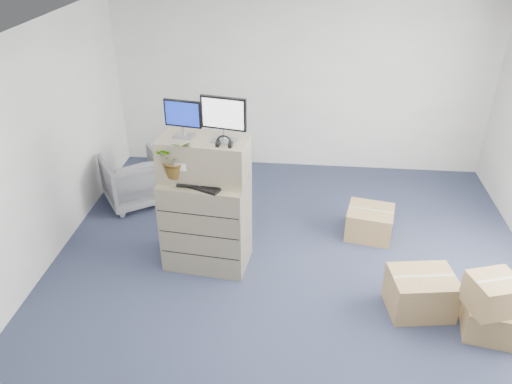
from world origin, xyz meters
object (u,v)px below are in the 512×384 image
at_px(keyboard, 200,184).
at_px(water_bottle, 212,168).
at_px(monitor_right, 224,117).
at_px(potted_plant, 176,162).
at_px(monitor_left, 183,116).
at_px(office_chair, 133,177).
at_px(filing_cabinet_lower, 206,223).

height_order(keyboard, water_bottle, water_bottle).
relative_size(monitor_right, water_bottle, 1.58).
distance_m(monitor_right, potted_plant, 0.76).
xyz_separation_m(monitor_left, monitor_right, (0.47, -0.08, 0.05)).
height_order(monitor_right, potted_plant, monitor_right).
height_order(monitor_left, water_bottle, monitor_left).
bearing_deg(potted_plant, monitor_right, 9.25).
xyz_separation_m(monitor_left, office_chair, (-1.15, 1.24, -1.48)).
bearing_deg(water_bottle, keyboard, -132.30).
xyz_separation_m(monitor_right, potted_plant, (-0.54, -0.09, -0.53)).
distance_m(keyboard, office_chair, 2.12).
distance_m(keyboard, water_bottle, 0.23).
relative_size(keyboard, office_chair, 0.68).
xyz_separation_m(monitor_left, potted_plant, (-0.07, -0.17, -0.48)).
bearing_deg(monitor_left, office_chair, 142.60).
relative_size(potted_plant, office_chair, 0.68).
relative_size(monitor_left, water_bottle, 1.33).
height_order(potted_plant, office_chair, potted_plant).
relative_size(monitor_right, office_chair, 0.61).
height_order(filing_cabinet_lower, office_chair, filing_cabinet_lower).
relative_size(monitor_right, keyboard, 0.90).
relative_size(filing_cabinet_lower, water_bottle, 3.61).
relative_size(monitor_left, monitor_right, 0.84).
height_order(filing_cabinet_lower, monitor_left, monitor_left).
bearing_deg(keyboard, monitor_right, 49.54).
bearing_deg(office_chair, water_bottle, 103.34).
bearing_deg(water_bottle, monitor_left, 165.25).
bearing_deg(monitor_right, potted_plant, -159.26).
relative_size(keyboard, water_bottle, 1.76).
relative_size(filing_cabinet_lower, potted_plant, 2.05).
distance_m(monitor_right, office_chair, 2.59).
distance_m(monitor_right, water_bottle, 0.64).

